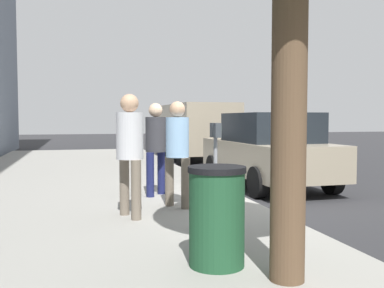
# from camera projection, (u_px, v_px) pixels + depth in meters

# --- Properties ---
(ground_plane) EXTENTS (80.00, 80.00, 0.00)m
(ground_plane) POSITION_uv_depth(u_px,v_px,m) (245.00, 205.00, 8.39)
(ground_plane) COLOR #2B2B2D
(ground_plane) RESTS_ON ground
(sidewalk_slab) EXTENTS (28.00, 6.00, 0.15)m
(sidewalk_slab) POSITION_uv_depth(u_px,v_px,m) (82.00, 209.00, 7.64)
(sidewalk_slab) COLOR gray
(sidewalk_slab) RESTS_ON ground_plane
(parking_meter) EXTENTS (0.36, 0.12, 1.41)m
(parking_meter) POSITION_uv_depth(u_px,v_px,m) (216.00, 145.00, 7.94)
(parking_meter) COLOR gray
(parking_meter) RESTS_ON sidewalk_slab
(pedestrian_at_meter) EXTENTS (0.48, 0.39, 1.77)m
(pedestrian_at_meter) POSITION_uv_depth(u_px,v_px,m) (177.00, 145.00, 7.38)
(pedestrian_at_meter) COLOR #726656
(pedestrian_at_meter) RESTS_ON sidewalk_slab
(pedestrian_bystander) EXTENTS (0.53, 0.40, 1.85)m
(pedestrian_bystander) POSITION_uv_depth(u_px,v_px,m) (130.00, 144.00, 6.61)
(pedestrian_bystander) COLOR #726656
(pedestrian_bystander) RESTS_ON sidewalk_slab
(parking_officer) EXTENTS (0.43, 0.42, 1.78)m
(parking_officer) POSITION_uv_depth(u_px,v_px,m) (156.00, 141.00, 8.50)
(parking_officer) COLOR #191E4C
(parking_officer) RESTS_ON sidewalk_slab
(parked_sedan_near) EXTENTS (4.44, 2.05, 1.77)m
(parked_sedan_near) POSITION_uv_depth(u_px,v_px,m) (268.00, 150.00, 10.59)
(parked_sedan_near) COLOR gray
(parked_sedan_near) RESTS_ON ground_plane
(parked_van_far) EXTENTS (5.22, 2.16, 2.18)m
(parked_van_far) POSITION_uv_depth(u_px,v_px,m) (195.00, 128.00, 17.13)
(parked_van_far) COLOR gray
(parked_van_far) RESTS_ON ground_plane
(trash_bin) EXTENTS (0.59, 0.59, 1.01)m
(trash_bin) POSITION_uv_depth(u_px,v_px,m) (217.00, 216.00, 4.45)
(trash_bin) COLOR #1E4C2D
(trash_bin) RESTS_ON sidewalk_slab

